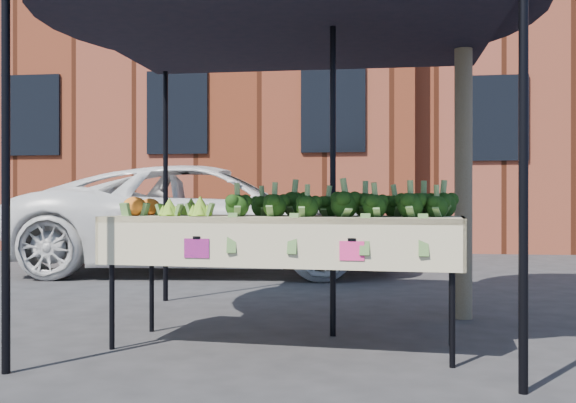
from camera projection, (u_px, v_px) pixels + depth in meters
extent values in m
plane|color=#252527|center=(317.00, 346.00, 4.70)|extent=(90.00, 90.00, 0.00)
cube|color=beige|center=(284.00, 282.00, 4.66)|extent=(2.46, 1.00, 0.90)
cube|color=#F22D8C|center=(200.00, 249.00, 4.33)|extent=(0.17, 0.01, 0.12)
cube|color=#F72E81|center=(358.00, 250.00, 4.19)|extent=(0.17, 0.01, 0.12)
ellipsoid|color=black|center=(341.00, 200.00, 4.63)|extent=(1.57, 0.54, 0.23)
ellipsoid|color=#99BD37|center=(191.00, 203.00, 4.79)|extent=(0.40, 0.54, 0.17)
ellipsoid|color=orange|center=(142.00, 205.00, 4.87)|extent=(0.20, 0.40, 0.16)
imported|color=white|center=(212.00, 81.00, 9.57)|extent=(1.72, 2.60, 5.37)
cube|color=maroon|center=(168.00, 63.00, 17.28)|extent=(12.00, 8.00, 9.00)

